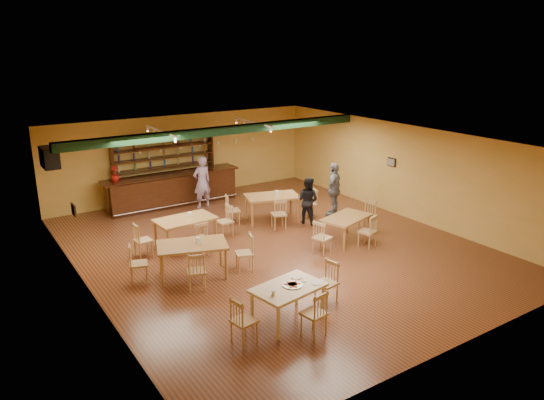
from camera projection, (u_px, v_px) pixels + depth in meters
floor at (274, 247)px, 14.35m from camera, size 12.00×12.00×0.00m
ceiling_beam at (224, 131)px, 15.75m from camera, size 10.00×0.30×0.25m
track_rail_left at (160, 131)px, 15.27m from camera, size 0.05×2.50×0.05m
track_rail_right at (253, 122)px, 16.94m from camera, size 0.05×2.50×0.05m
ac_unit at (50, 157)px, 14.51m from camera, size 0.34×0.70×0.48m
picture_left at (74, 210)px, 12.05m from camera, size 0.04×0.34×0.28m
picture_right at (392, 162)px, 16.85m from camera, size 0.04×0.34×0.28m
bar_counter at (173, 189)px, 17.88m from camera, size 4.80×0.85×1.13m
back_bar_hutch at (165, 170)px, 18.21m from camera, size 3.71×0.40×2.28m
poinsettia at (115, 174)px, 16.62m from camera, size 0.38×0.38×0.52m
dining_table_a at (186, 232)px, 14.29m from camera, size 1.67×1.07×0.81m
dining_table_b at (272, 208)px, 16.35m from camera, size 1.88×1.45×0.83m
dining_table_c at (193, 260)px, 12.44m from camera, size 1.89×1.47×0.83m
dining_table_d at (346, 229)px, 14.64m from camera, size 1.66×1.27×0.73m
near_table at (288, 304)px, 10.42m from camera, size 1.56×1.15×0.77m
pizza_tray at (292, 285)px, 10.36m from camera, size 0.54×0.54×0.01m
parmesan_shaker at (273, 293)px, 9.93m from camera, size 0.09×0.09×0.11m
napkin_stack at (297, 278)px, 10.65m from camera, size 0.23×0.19×0.03m
pizza_server at (297, 282)px, 10.47m from camera, size 0.33×0.21×0.00m
side_plate at (317, 283)px, 10.43m from camera, size 0.25×0.25×0.01m
patron_bar at (202, 182)px, 17.51m from camera, size 0.70×0.49×1.80m
patron_right_a at (308, 200)px, 16.03m from camera, size 0.81×0.89×1.48m
patron_right_b at (334, 189)px, 16.72m from camera, size 1.11×0.92×1.77m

